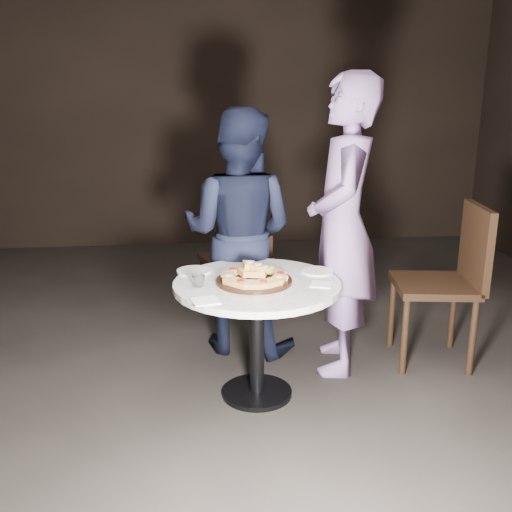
% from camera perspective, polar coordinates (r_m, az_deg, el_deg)
% --- Properties ---
extents(floor, '(7.00, 7.00, 0.00)m').
position_cam_1_polar(floor, '(3.40, -0.08, -13.42)').
color(floor, black).
rests_on(floor, ground).
extents(table, '(0.99, 0.99, 0.68)m').
position_cam_1_polar(table, '(3.14, 0.10, -4.77)').
color(table, black).
rests_on(table, ground).
extents(serving_board, '(0.44, 0.44, 0.02)m').
position_cam_1_polar(serving_board, '(3.08, -0.20, -2.50)').
color(serving_board, black).
rests_on(serving_board, table).
extents(focaccia_pile, '(0.37, 0.37, 0.10)m').
position_cam_1_polar(focaccia_pile, '(3.07, -0.20, -1.85)').
color(focaccia_pile, tan).
rests_on(focaccia_pile, serving_board).
extents(plate_left, '(0.24, 0.24, 0.01)m').
position_cam_1_polar(plate_left, '(3.28, -6.22, -1.49)').
color(plate_left, white).
rests_on(plate_left, table).
extents(plate_right, '(0.24, 0.24, 0.01)m').
position_cam_1_polar(plate_right, '(3.27, 6.13, -1.52)').
color(plate_right, white).
rests_on(plate_right, table).
extents(water_glass, '(0.09, 0.09, 0.06)m').
position_cam_1_polar(water_glass, '(3.02, -5.76, -2.49)').
color(water_glass, silver).
rests_on(water_glass, table).
extents(napkin_near, '(0.15, 0.15, 0.01)m').
position_cam_1_polar(napkin_near, '(2.81, -5.12, -4.48)').
color(napkin_near, white).
rests_on(napkin_near, table).
extents(napkin_far, '(0.14, 0.14, 0.01)m').
position_cam_1_polar(napkin_far, '(3.06, 6.57, -2.82)').
color(napkin_far, white).
rests_on(napkin_far, table).
extents(chair_far, '(0.55, 0.56, 0.92)m').
position_cam_1_polar(chair_far, '(4.19, -1.81, 0.22)').
color(chair_far, black).
rests_on(chair_far, ground).
extents(chair_right, '(0.56, 0.54, 1.02)m').
position_cam_1_polar(chair_right, '(3.75, 18.98, -1.67)').
color(chair_right, black).
rests_on(chair_right, ground).
extents(diner_navy, '(0.94, 0.85, 1.59)m').
position_cam_1_polar(diner_navy, '(3.70, -1.76, 2.31)').
color(diner_navy, black).
rests_on(diner_navy, ground).
extents(diner_teal, '(0.55, 0.73, 1.79)m').
position_cam_1_polar(diner_teal, '(3.45, 8.67, 2.86)').
color(diner_teal, '#7E649E').
rests_on(diner_teal, ground).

